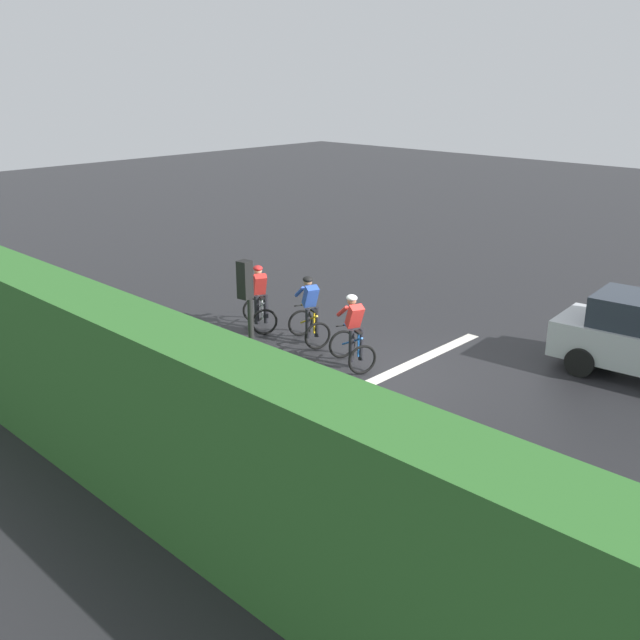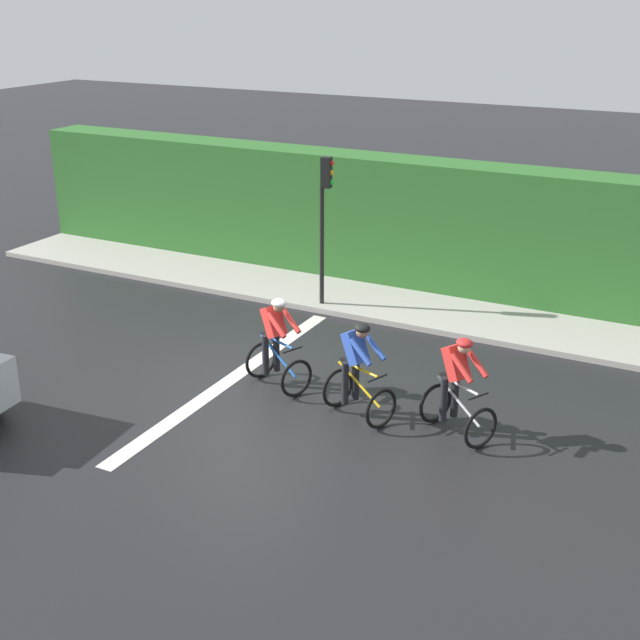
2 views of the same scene
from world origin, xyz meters
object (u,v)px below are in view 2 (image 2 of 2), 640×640
Objects in this scene: cyclist_mid at (276,344)px; traffic_light_near_crossing at (325,210)px; cyclist_lead at (457,388)px; cyclist_second at (358,372)px.

cyclist_mid is 4.25m from traffic_light_near_crossing.
cyclist_mid is at bearing -93.92° from cyclist_lead.
cyclist_lead is 1.00× the size of cyclist_second.
traffic_light_near_crossing reaches higher than cyclist_lead.
cyclist_mid is at bearing 14.80° from traffic_light_near_crossing.
traffic_light_near_crossing is (-4.26, -2.76, 1.43)m from cyclist_second.
cyclist_second is at bearing -84.53° from cyclist_lead.
cyclist_mid is 0.50× the size of traffic_light_near_crossing.
traffic_light_near_crossing is at bearing -165.20° from cyclist_mid.
cyclist_lead is at bearing 95.47° from cyclist_second.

